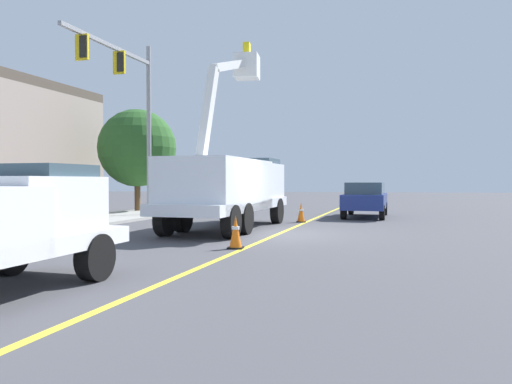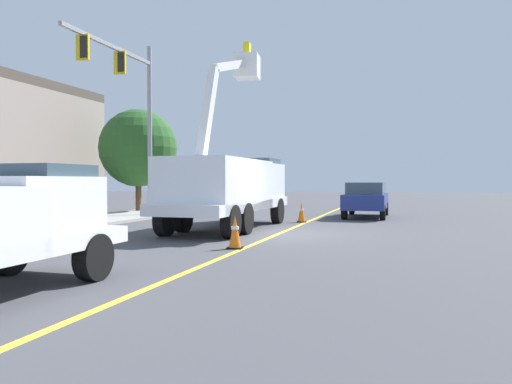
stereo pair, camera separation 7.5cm
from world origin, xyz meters
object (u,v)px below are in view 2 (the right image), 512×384
(utility_bucket_truck, at_px, (230,185))
(passing_minivan, at_px, (366,197))
(traffic_cone_mid_front, at_px, (235,232))
(traffic_signal_mast, at_px, (130,95))
(traffic_cone_mid_rear, at_px, (302,212))

(utility_bucket_truck, distance_m, passing_minivan, 8.56)
(traffic_cone_mid_front, bearing_deg, traffic_signal_mast, 37.47)
(traffic_cone_mid_rear, height_order, traffic_signal_mast, traffic_signal_mast)
(passing_minivan, xyz_separation_m, traffic_signal_mast, (-3.22, 10.73, 4.70))
(passing_minivan, bearing_deg, traffic_cone_mid_front, 160.94)
(traffic_cone_mid_rear, relative_size, traffic_signal_mast, 0.10)
(traffic_cone_mid_front, distance_m, traffic_signal_mast, 12.09)
(passing_minivan, height_order, traffic_cone_mid_rear, passing_minivan)
(utility_bucket_truck, relative_size, traffic_cone_mid_rear, 9.96)
(traffic_cone_mid_front, distance_m, traffic_cone_mid_rear, 8.49)
(traffic_cone_mid_rear, bearing_deg, traffic_cone_mid_front, 171.98)
(utility_bucket_truck, distance_m, traffic_cone_mid_rear, 4.19)
(traffic_cone_mid_rear, bearing_deg, utility_bucket_truck, 142.68)
(passing_minivan, relative_size, traffic_cone_mid_rear, 5.90)
(traffic_signal_mast, bearing_deg, utility_bucket_truck, -122.51)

